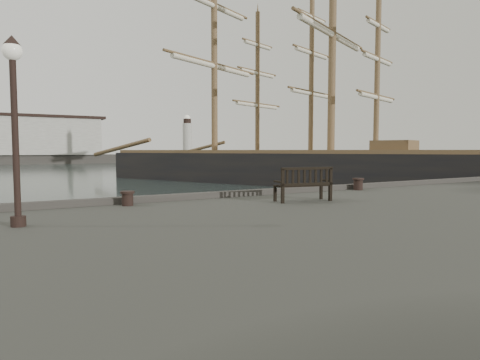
# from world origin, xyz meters

# --- Properties ---
(ground) EXTENTS (400.00, 400.00, 0.00)m
(ground) POSITION_xyz_m (0.00, 0.00, 0.00)
(ground) COLOR black
(ground) RESTS_ON ground
(breakwater) EXTENTS (140.00, 9.50, 12.20)m
(breakwater) POSITION_xyz_m (-4.56, 92.00, 4.30)
(breakwater) COLOR #383530
(breakwater) RESTS_ON ground
(bench) EXTENTS (1.71, 0.81, 0.94)m
(bench) POSITION_xyz_m (-0.05, -2.24, 1.86)
(bench) COLOR black
(bench) RESTS_ON quay
(bollard_left) EXTENTS (0.39, 0.39, 0.38)m
(bollard_left) POSITION_xyz_m (-4.62, -0.63, 1.75)
(bollard_left) COLOR black
(bollard_left) RESTS_ON quay
(bollard_right) EXTENTS (0.51, 0.51, 0.44)m
(bollard_right) POSITION_xyz_m (3.86, -0.58, 1.78)
(bollard_right) COLOR black
(bollard_right) RESTS_ON quay
(lamp_post) EXTENTS (0.36, 0.36, 3.57)m
(lamp_post) POSITION_xyz_m (-7.29, -2.61, 3.85)
(lamp_post) COLOR black
(lamp_post) RESTS_ON quay
(tall_ship_main) EXTENTS (27.31, 45.24, 34.20)m
(tall_ship_main) POSITION_xyz_m (18.04, 16.19, 0.85)
(tall_ship_main) COLOR black
(tall_ship_main) RESTS_ON ground
(tall_ship_far) EXTENTS (17.09, 32.53, 27.48)m
(tall_ship_far) POSITION_xyz_m (29.69, 32.68, 0.89)
(tall_ship_far) COLOR black
(tall_ship_far) RESTS_ON ground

